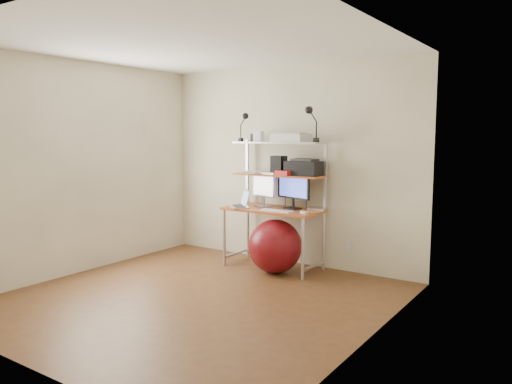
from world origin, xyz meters
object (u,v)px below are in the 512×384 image
laptop (242,203)px  monitor_black (293,188)px  exercise_ball (275,246)px  printer (305,168)px  monitor_silver (264,187)px

laptop → monitor_black: bearing=63.8°
laptop → exercise_ball: (0.52, -0.06, -0.47)m
monitor_black → printer: bearing=35.1°
laptop → exercise_ball: size_ratio=0.62×
exercise_ball → monitor_black: bearing=75.6°
laptop → printer: size_ratio=0.94×
monitor_silver → laptop: bearing=-111.6°
monitor_black → printer: (0.12, 0.05, 0.25)m
printer → monitor_silver: bearing=-172.0°
laptop → printer: bearing=63.5°
monitor_black → exercise_ball: (-0.07, -0.29, -0.68)m
monitor_silver → monitor_black: monitor_black is taller
printer → monitor_black: bearing=-158.6°
laptop → printer: (0.72, 0.28, 0.46)m
laptop → exercise_ball: bearing=36.1°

